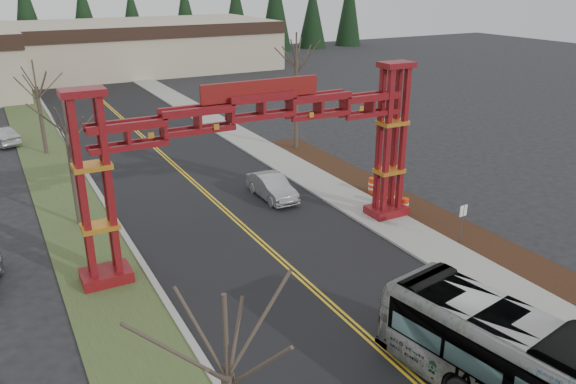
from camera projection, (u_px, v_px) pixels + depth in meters
road at (214, 201)px, 35.07m from camera, size 12.00×110.00×0.02m
lane_line_left at (213, 201)px, 35.01m from camera, size 0.12×100.00×0.01m
lane_line_right at (216, 200)px, 35.12m from camera, size 0.12×100.00×0.01m
curb_right at (300, 184)px, 37.78m from camera, size 0.30×110.00×0.15m
sidewalk_right at (318, 180)px, 38.42m from camera, size 2.60×110.00×0.14m
landscape_strip at (524, 264)px, 27.27m from camera, size 2.60×50.00×0.12m
grass_median at (81, 226)px, 31.50m from camera, size 4.00×110.00×0.08m
curb_left at (114, 219)px, 32.31m from camera, size 0.30×110.00×0.15m
gateway_arch at (262, 134)px, 27.18m from camera, size 18.20×1.60×8.90m
retail_building_east at (140, 46)px, 83.36m from camera, size 38.00×20.30×7.00m
conifer_treeline at (57, 22)px, 87.85m from camera, size 116.10×5.60×13.00m
silver_sedan at (272, 187)px, 35.26m from camera, size 1.60×4.56×1.50m
parked_car_far_a at (0, 136)px, 46.47m from camera, size 2.97×4.73×1.47m
bare_tree_median_near at (228, 376)px, 11.67m from camera, size 2.93×2.93×7.31m
bare_tree_median_mid at (67, 134)px, 29.80m from camera, size 2.92×2.92×7.26m
bare_tree_median_far at (36, 87)px, 42.50m from camera, size 3.08×3.08×7.33m
bare_tree_right_far at (296, 63)px, 43.15m from camera, size 3.42×3.42×9.21m
street_sign at (463, 216)px, 28.88m from camera, size 0.50×0.07×2.18m
barrel_south at (404, 206)px, 33.16m from camera, size 0.49×0.49×0.91m
barrel_mid at (390, 199)px, 34.02m from camera, size 0.56×0.56×1.03m
barrel_north at (373, 186)px, 36.11m from camera, size 0.57×0.57×1.05m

